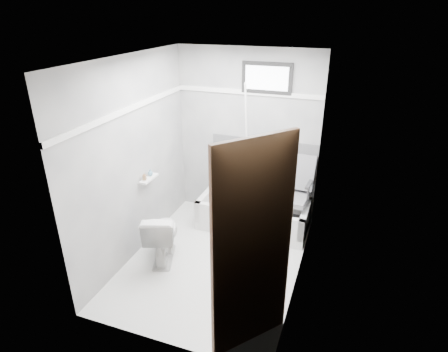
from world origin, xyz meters
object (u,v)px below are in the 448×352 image
at_px(bathtub, 253,214).
at_px(door, 274,279).
at_px(soap_bottle_a, 144,176).
at_px(toilet, 162,235).
at_px(soap_bottle_b, 150,172).
at_px(office_chair, 290,193).

bearing_deg(bathtub, door, -71.25).
xyz_separation_m(bathtub, soap_bottle_a, (-1.17, -0.84, 0.76)).
height_order(toilet, soap_bottle_a, soap_bottle_a).
height_order(toilet, soap_bottle_b, soap_bottle_b).
xyz_separation_m(toilet, soap_bottle_a, (-0.32, 0.24, 0.63)).
height_order(office_chair, soap_bottle_b, office_chair).
height_order(bathtub, soap_bottle_a, soap_bottle_a).
height_order(bathtub, office_chair, office_chair).
bearing_deg(toilet, bathtub, -147.37).
xyz_separation_m(office_chair, soap_bottle_b, (-1.65, -0.75, 0.37)).
bearing_deg(soap_bottle_b, toilet, -49.62).
bearing_deg(soap_bottle_a, toilet, -36.44).
distance_m(door, soap_bottle_a, 2.36).
distance_m(bathtub, toilet, 1.38).
bearing_deg(office_chair, soap_bottle_a, -147.31).
bearing_deg(door, soap_bottle_a, 144.50).
xyz_separation_m(bathtub, office_chair, (0.48, 0.05, 0.38)).
bearing_deg(soap_bottle_a, bathtub, 35.68).
relative_size(door, soap_bottle_b, 23.98).
xyz_separation_m(toilet, door, (1.60, -1.13, 0.67)).
relative_size(bathtub, office_chair, 1.58).
distance_m(bathtub, office_chair, 0.61).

